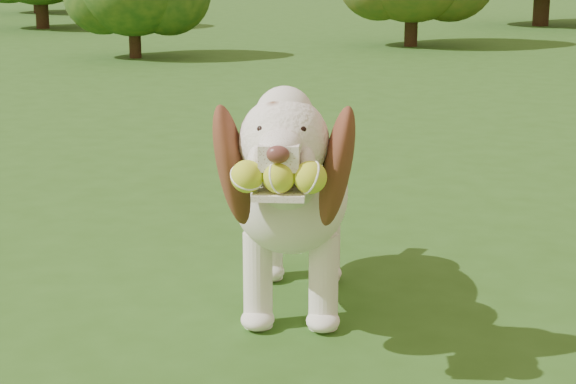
% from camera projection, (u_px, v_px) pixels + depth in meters
% --- Properties ---
extents(ground, '(80.00, 80.00, 0.00)m').
position_uv_depth(ground, '(134.00, 305.00, 3.47)').
color(ground, '#284E16').
rests_on(ground, ground).
extents(dog, '(0.66, 1.32, 0.87)m').
position_uv_depth(dog, '(293.00, 186.00, 3.29)').
color(dog, white).
rests_on(dog, ground).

